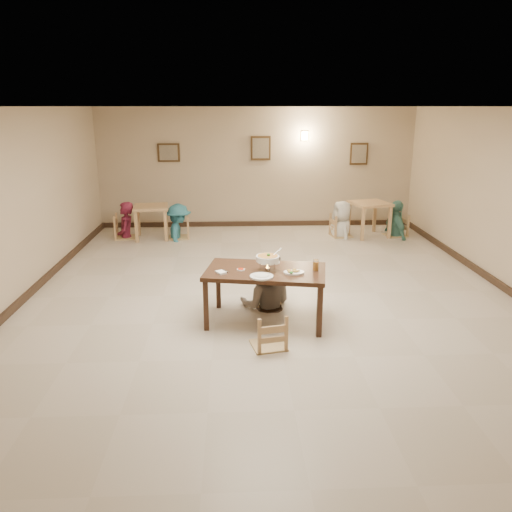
{
  "coord_description": "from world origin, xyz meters",
  "views": [
    {
      "loc": [
        -0.59,
        -7.77,
        3.0
      ],
      "look_at": [
        -0.26,
        -0.44,
        0.8
      ],
      "focal_mm": 35.0,
      "sensor_mm": 36.0,
      "label": 1
    }
  ],
  "objects_px": {
    "bg_chair_lr": "(178,217)",
    "bg_diner_a": "(124,202)",
    "bg_diner_d": "(398,200)",
    "bg_chair_ll": "(125,216)",
    "main_diner": "(267,252)",
    "bg_table_right": "(370,208)",
    "drink_glass": "(316,266)",
    "bg_diner_b": "(178,204)",
    "chair_near": "(269,314)",
    "main_table": "(266,275)",
    "bg_diner_c": "(343,201)",
    "chair_far": "(267,275)",
    "curry_warmer": "(268,258)",
    "bg_chair_rr": "(397,216)",
    "bg_chair_rl": "(342,216)",
    "bg_table_left": "(151,212)"
  },
  "relations": [
    {
      "from": "chair_far",
      "to": "curry_warmer",
      "type": "xyz_separation_m",
      "value": [
        -0.05,
        -0.71,
        0.49
      ]
    },
    {
      "from": "main_table",
      "to": "bg_diner_a",
      "type": "bearing_deg",
      "value": 131.6
    },
    {
      "from": "bg_diner_a",
      "to": "bg_diner_c",
      "type": "xyz_separation_m",
      "value": [
        5.14,
        -0.06,
        -0.01
      ]
    },
    {
      "from": "drink_glass",
      "to": "bg_chair_lr",
      "type": "height_order",
      "value": "bg_chair_lr"
    },
    {
      "from": "chair_far",
      "to": "bg_diner_d",
      "type": "relative_size",
      "value": 0.55
    },
    {
      "from": "main_diner",
      "to": "bg_table_right",
      "type": "height_order",
      "value": "main_diner"
    },
    {
      "from": "bg_chair_lr",
      "to": "chair_near",
      "type": "bearing_deg",
      "value": 10.86
    },
    {
      "from": "bg_diner_a",
      "to": "bg_diner_b",
      "type": "relative_size",
      "value": 1.05
    },
    {
      "from": "main_diner",
      "to": "bg_chair_rr",
      "type": "height_order",
      "value": "main_diner"
    },
    {
      "from": "bg_chair_lr",
      "to": "bg_diner_a",
      "type": "distance_m",
      "value": 1.3
    },
    {
      "from": "bg_chair_ll",
      "to": "bg_chair_rr",
      "type": "bearing_deg",
      "value": -96.82
    },
    {
      "from": "drink_glass",
      "to": "bg_chair_rr",
      "type": "xyz_separation_m",
      "value": [
        2.76,
        4.93,
        -0.37
      ]
    },
    {
      "from": "main_diner",
      "to": "bg_table_right",
      "type": "relative_size",
      "value": 1.74
    },
    {
      "from": "chair_far",
      "to": "bg_diner_a",
      "type": "height_order",
      "value": "bg_diner_a"
    },
    {
      "from": "bg_diner_c",
      "to": "bg_diner_a",
      "type": "bearing_deg",
      "value": -100.13
    },
    {
      "from": "bg_diner_b",
      "to": "bg_diner_c",
      "type": "xyz_separation_m",
      "value": [
        3.89,
        0.0,
        0.04
      ]
    },
    {
      "from": "bg_diner_b",
      "to": "bg_table_right",
      "type": "bearing_deg",
      "value": -95.68
    },
    {
      "from": "chair_near",
      "to": "bg_diner_a",
      "type": "xyz_separation_m",
      "value": [
        -2.99,
        5.75,
        0.41
      ]
    },
    {
      "from": "bg_diner_b",
      "to": "chair_near",
      "type": "bearing_deg",
      "value": -168.49
    },
    {
      "from": "curry_warmer",
      "to": "bg_diner_c",
      "type": "height_order",
      "value": "bg_diner_c"
    },
    {
      "from": "chair_near",
      "to": "bg_chair_ll",
      "type": "bearing_deg",
      "value": -74.66
    },
    {
      "from": "bg_table_right",
      "to": "bg_diner_a",
      "type": "height_order",
      "value": "bg_diner_a"
    },
    {
      "from": "chair_near",
      "to": "bg_chair_lr",
      "type": "height_order",
      "value": "bg_chair_lr"
    },
    {
      "from": "main_table",
      "to": "drink_glass",
      "type": "xyz_separation_m",
      "value": [
        0.7,
        -0.07,
        0.16
      ]
    },
    {
      "from": "bg_chair_lr",
      "to": "bg_chair_ll",
      "type": "bearing_deg",
      "value": -99.11
    },
    {
      "from": "bg_chair_lr",
      "to": "bg_diner_d",
      "type": "distance_m",
      "value": 5.22
    },
    {
      "from": "bg_table_right",
      "to": "bg_chair_rr",
      "type": "relative_size",
      "value": 1.01
    },
    {
      "from": "bg_table_right",
      "to": "bg_chair_rr",
      "type": "xyz_separation_m",
      "value": [
        0.66,
        -0.02,
        -0.19
      ]
    },
    {
      "from": "chair_far",
      "to": "drink_glass",
      "type": "distance_m",
      "value": 1.05
    },
    {
      "from": "main_diner",
      "to": "bg_diner_b",
      "type": "distance_m",
      "value": 4.67
    },
    {
      "from": "curry_warmer",
      "to": "drink_glass",
      "type": "relative_size",
      "value": 2.32
    },
    {
      "from": "bg_table_left",
      "to": "bg_chair_rr",
      "type": "bearing_deg",
      "value": -0.31
    },
    {
      "from": "main_table",
      "to": "bg_diner_b",
      "type": "distance_m",
      "value": 5.19
    },
    {
      "from": "chair_near",
      "to": "bg_chair_rl",
      "type": "xyz_separation_m",
      "value": [
        2.15,
        5.69,
        0.05
      ]
    },
    {
      "from": "chair_far",
      "to": "bg_diner_c",
      "type": "xyz_separation_m",
      "value": [
        2.07,
        4.21,
        0.39
      ]
    },
    {
      "from": "bg_chair_rl",
      "to": "chair_near",
      "type": "bearing_deg",
      "value": 150.5
    },
    {
      "from": "bg_diner_a",
      "to": "curry_warmer",
      "type": "bearing_deg",
      "value": 25.87
    },
    {
      "from": "chair_far",
      "to": "bg_table_left",
      "type": "distance_m",
      "value": 4.87
    },
    {
      "from": "drink_glass",
      "to": "bg_chair_rr",
      "type": "distance_m",
      "value": 5.66
    },
    {
      "from": "curry_warmer",
      "to": "bg_table_left",
      "type": "distance_m",
      "value": 5.48
    },
    {
      "from": "drink_glass",
      "to": "bg_diner_b",
      "type": "relative_size",
      "value": 0.1
    },
    {
      "from": "main_table",
      "to": "bg_diner_b",
      "type": "bearing_deg",
      "value": 120.09
    },
    {
      "from": "bg_chair_ll",
      "to": "bg_diner_c",
      "type": "height_order",
      "value": "bg_diner_c"
    },
    {
      "from": "curry_warmer",
      "to": "bg_diner_d",
      "type": "xyz_separation_m",
      "value": [
        3.43,
        4.89,
        -0.1
      ]
    },
    {
      "from": "bg_chair_rr",
      "to": "bg_diner_c",
      "type": "distance_m",
      "value": 1.37
    },
    {
      "from": "drink_glass",
      "to": "bg_chair_rl",
      "type": "distance_m",
      "value": 5.18
    },
    {
      "from": "curry_warmer",
      "to": "bg_chair_rr",
      "type": "distance_m",
      "value": 5.99
    },
    {
      "from": "drink_glass",
      "to": "bg_chair_rl",
      "type": "relative_size",
      "value": 0.16
    },
    {
      "from": "bg_table_right",
      "to": "bg_diner_a",
      "type": "distance_m",
      "value": 5.81
    },
    {
      "from": "chair_far",
      "to": "bg_diner_a",
      "type": "distance_m",
      "value": 5.28
    }
  ]
}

